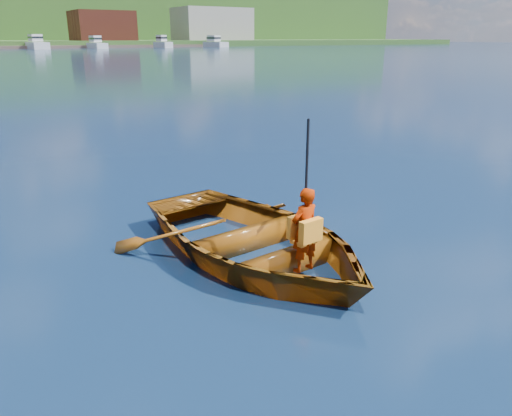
{
  "coord_description": "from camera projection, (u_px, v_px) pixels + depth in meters",
  "views": [
    {
      "loc": [
        -4.77,
        -6.18,
        3.05
      ],
      "look_at": [
        -1.2,
        -0.55,
        0.76
      ],
      "focal_mm": 35.0,
      "sensor_mm": 36.0,
      "label": 1
    }
  ],
  "objects": [
    {
      "name": "ground",
      "position": [
        299.0,
        229.0,
        8.34
      ],
      "size": [
        600.0,
        600.0,
        0.0
      ],
      "color": "#142045",
      "rests_on": "ground"
    },
    {
      "name": "rowboat",
      "position": [
        253.0,
        239.0,
        7.18
      ],
      "size": [
        3.51,
        4.62,
        0.9
      ],
      "color": "brown",
      "rests_on": "ground"
    },
    {
      "name": "child_paddler",
      "position": [
        304.0,
        230.0,
        6.47
      ],
      "size": [
        0.44,
        0.37,
        1.98
      ],
      "color": "#A12200",
      "rests_on": "ground"
    }
  ]
}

